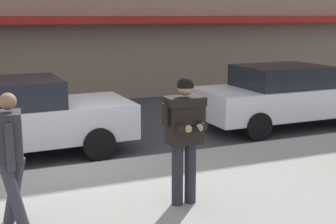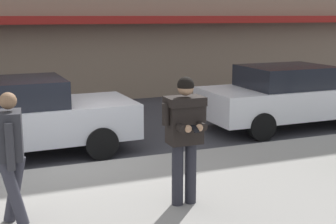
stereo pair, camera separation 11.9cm
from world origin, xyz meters
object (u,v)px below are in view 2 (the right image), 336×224
Objects in this scene: parked_sedan_mid at (18,117)px; parked_sedan_far at (290,96)px; pedestrian_with_bag at (12,150)px; man_texting_on_phone at (185,127)px.

parked_sedan_mid and parked_sedan_far have the same top height.
parked_sedan_mid is 3.51m from pedestrian_with_bag.
parked_sedan_mid is 4.22m from man_texting_on_phone.
parked_sedan_mid is 1.01× the size of parked_sedan_far.
parked_sedan_far is at bearing 40.15° from man_texting_on_phone.
pedestrian_with_bag is at bearing -95.05° from parked_sedan_mid.
pedestrian_with_bag is at bearing -152.17° from parked_sedan_far.
pedestrian_with_bag reaches higher than parked_sedan_far.
man_texting_on_phone is at bearing -62.49° from parked_sedan_mid.
parked_sedan_far is 2.50× the size of man_texting_on_phone.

